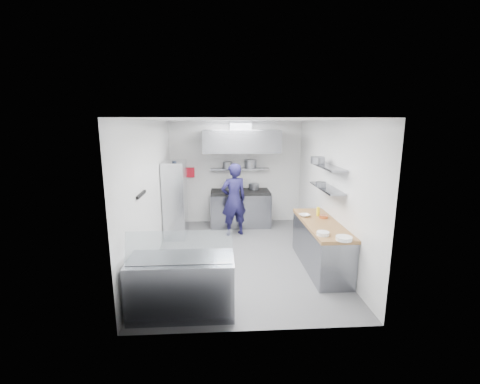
{
  "coord_description": "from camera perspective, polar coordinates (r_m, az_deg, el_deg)",
  "views": [
    {
      "loc": [
        -0.42,
        -6.31,
        2.73
      ],
      "look_at": [
        0.0,
        0.6,
        1.25
      ],
      "focal_mm": 24.0,
      "sensor_mm": 36.0,
      "label": 1
    }
  ],
  "objects": [
    {
      "name": "stock_pot_mid",
      "position": [
        8.69,
        -0.67,
        1.13
      ],
      "size": [
        0.32,
        0.32,
        0.24
      ],
      "primitive_type": "cylinder",
      "color": "slate",
      "rests_on": "cooktop"
    },
    {
      "name": "plate_stack_b",
      "position": [
        5.58,
        14.52,
        -7.15
      ],
      "size": [
        0.21,
        0.21,
        0.06
      ],
      "primitive_type": "cylinder",
      "color": "white",
      "rests_on": "prep_counter_top"
    },
    {
      "name": "extractor_hood",
      "position": [
        8.26,
        0.14,
        9.09
      ],
      "size": [
        1.9,
        1.15,
        0.55
      ],
      "primitive_type": "cube",
      "color": "gray",
      "rests_on": "wall_back"
    },
    {
      "name": "cooktop",
      "position": [
        8.61,
        0.06,
        0.01
      ],
      "size": [
        1.57,
        0.78,
        0.06
      ],
      "primitive_type": "cube",
      "color": "black",
      "rests_on": "gas_range"
    },
    {
      "name": "knife_strip",
      "position": [
        5.7,
        -17.16,
        -0.42
      ],
      "size": [
        0.04,
        0.55,
        0.05
      ],
      "primitive_type": "cube",
      "color": "black",
      "rests_on": "wall_left"
    },
    {
      "name": "display_glass",
      "position": [
        4.54,
        -10.73,
        -9.59
      ],
      "size": [
        1.47,
        0.19,
        0.42
      ],
      "primitive_type": "cube",
      "rotation": [
        -0.38,
        0.0,
        0.0
      ],
      "color": "silver",
      "rests_on": "display_case"
    },
    {
      "name": "rack_bin_b",
      "position": [
        7.87,
        -11.53,
        1.36
      ],
      "size": [
        0.15,
        0.19,
        0.17
      ],
      "primitive_type": "cube",
      "color": "yellow",
      "rests_on": "wire_rack"
    },
    {
      "name": "wall_shelf_upper",
      "position": [
        6.4,
        15.36,
        4.37
      ],
      "size": [
        0.3,
        1.3,
        0.04
      ],
      "primitive_type": "cube",
      "color": "gray",
      "rests_on": "wall_right"
    },
    {
      "name": "prep_counter_base",
      "position": [
        6.44,
        14.1,
        -9.32
      ],
      "size": [
        0.62,
        2.0,
        0.84
      ],
      "primitive_type": "cube",
      "color": "gray",
      "rests_on": "floor"
    },
    {
      "name": "hood_duct",
      "position": [
        8.47,
        0.04,
        11.73
      ],
      "size": [
        0.55,
        0.55,
        0.24
      ],
      "primitive_type": "cube",
      "color": "slate",
      "rests_on": "extractor_hood"
    },
    {
      "name": "wall_left",
      "position": [
        6.59,
        -15.49,
        -0.01
      ],
      "size": [
        2.8,
        5.0,
        0.02
      ],
      "primitive_type": "cube",
      "rotation": [
        1.57,
        0.0,
        1.57
      ],
      "color": "white",
      "rests_on": "floor"
    },
    {
      "name": "over_range_shelf",
      "position": [
        8.75,
        -0.03,
        4.12
      ],
      "size": [
        1.6,
        0.3,
        0.04
      ],
      "primitive_type": "cube",
      "color": "gray",
      "rests_on": "wall_back"
    },
    {
      "name": "display_case",
      "position": [
        4.92,
        -10.25,
        -16.07
      ],
      "size": [
        1.5,
        0.7,
        0.85
      ],
      "primitive_type": "cube",
      "color": "gray",
      "rests_on": "floor"
    },
    {
      "name": "chef",
      "position": [
        7.88,
        -1.11,
        -1.38
      ],
      "size": [
        0.76,
        0.62,
        1.8
      ],
      "primitive_type": "imported",
      "rotation": [
        0.0,
        0.0,
        3.48
      ],
      "color": "#151238",
      "rests_on": "floor"
    },
    {
      "name": "wall_front",
      "position": [
        4.06,
        2.66,
        -7.09
      ],
      "size": [
        3.6,
        2.8,
        0.02
      ],
      "primitive_type": "cube",
      "rotation": [
        -1.57,
        0.0,
        0.0
      ],
      "color": "white",
      "rests_on": "floor"
    },
    {
      "name": "shelf_pot_a",
      "position": [
        8.71,
        -2.24,
        4.81
      ],
      "size": [
        0.26,
        0.26,
        0.18
      ],
      "primitive_type": "cylinder",
      "color": "slate",
      "rests_on": "over_range_shelf"
    },
    {
      "name": "copper_pan",
      "position": [
        6.56,
        14.64,
        -4.25
      ],
      "size": [
        0.17,
        0.17,
        0.06
      ],
      "primitive_type": "cylinder",
      "color": "#D46E3B",
      "rests_on": "prep_counter_top"
    },
    {
      "name": "wire_rack",
      "position": [
        7.96,
        -11.4,
        -1.28
      ],
      "size": [
        0.5,
        0.9,
        1.85
      ],
      "primitive_type": "cube",
      "color": "silver",
      "rests_on": "floor"
    },
    {
      "name": "plate_stack_a",
      "position": [
        5.45,
        18.0,
        -7.85
      ],
      "size": [
        0.26,
        0.26,
        0.06
      ],
      "primitive_type": "cylinder",
      "color": "white",
      "rests_on": "prep_counter_top"
    },
    {
      "name": "rack_bin_a",
      "position": [
        7.7,
        -11.66,
        -2.7
      ],
      "size": [
        0.17,
        0.21,
        0.19
      ],
      "primitive_type": "cube",
      "color": "white",
      "rests_on": "wire_rack"
    },
    {
      "name": "shelf_pot_b",
      "position": [
        8.86,
        1.87,
        5.06
      ],
      "size": [
        0.33,
        0.33,
        0.22
      ],
      "primitive_type": "cylinder",
      "color": "slate",
      "rests_on": "over_range_shelf"
    },
    {
      "name": "gas_range",
      "position": [
        8.73,
        0.06,
        -3.07
      ],
      "size": [
        1.6,
        0.8,
        0.9
      ],
      "primitive_type": "cube",
      "color": "gray",
      "rests_on": "floor"
    },
    {
      "name": "prep_counter_top",
      "position": [
        6.3,
        14.31,
        -5.5
      ],
      "size": [
        0.65,
        2.04,
        0.06
      ],
      "primitive_type": "cube",
      "color": "olive",
      "rests_on": "prep_counter_base"
    },
    {
      "name": "wall_right",
      "position": [
        6.82,
        15.6,
        0.37
      ],
      "size": [
        2.8,
        5.0,
        0.02
      ],
      "primitive_type": "cube",
      "rotation": [
        1.57,
        0.0,
        -1.57
      ],
      "color": "white",
      "rests_on": "floor"
    },
    {
      "name": "red_firebox",
      "position": [
        8.89,
        -8.81,
        3.45
      ],
      "size": [
        0.22,
        0.1,
        0.26
      ],
      "primitive_type": "cube",
      "color": "red",
      "rests_on": "wall_back"
    },
    {
      "name": "wall_shelf_lower",
      "position": [
        6.47,
        15.16,
        0.68
      ],
      "size": [
        0.3,
        1.3,
        0.04
      ],
      "primitive_type": "cube",
      "color": "gray",
      "rests_on": "wall_right"
    },
    {
      "name": "mixing_bowl",
      "position": [
        6.58,
        11.39,
        -4.09
      ],
      "size": [
        0.24,
        0.24,
        0.05
      ],
      "primitive_type": "imported",
      "rotation": [
        0.0,
        0.0,
        0.22
      ],
      "color": "white",
      "rests_on": "prep_counter_top"
    },
    {
      "name": "wall_back",
      "position": [
        8.92,
        -0.74,
        3.49
      ],
      "size": [
        3.6,
        2.8,
        0.02
      ],
      "primitive_type": "cube",
      "rotation": [
        1.57,
        0.0,
        0.0
      ],
      "color": "white",
      "rests_on": "floor"
    },
    {
      "name": "stock_pot_right",
      "position": [
        8.81,
        2.49,
        1.0
      ],
      "size": [
        0.28,
        0.28,
        0.16
      ],
      "primitive_type": "cylinder",
      "color": "slate",
      "rests_on": "cooktop"
    },
    {
      "name": "floor",
      "position": [
        6.89,
        0.31,
        -11.28
      ],
      "size": [
        5.0,
        5.0,
        0.0
      ],
      "primitive_type": "plane",
      "color": "#48484A",
      "rests_on": "ground"
    },
    {
      "name": "shelf_pot_d",
      "position": [
        6.66,
        13.66,
        5.52
      ],
      "size": [
        0.29,
        0.29,
        0.14
      ],
      "primitive_type": "cylinder",
      "color": "slate",
      "rests_on": "wall_shelf_upper"
    },
    {
      "name": "rack_jar",
      "position": [
        7.54,
        -11.58,
        4.74
      ],
      "size": [
        0.1,
        0.1,
        0.18
      ],
      "primitive_type": "cylinder",
      "color": "black",
      "rests_on": "wire_rack"
    },
    {
      "name": "squeeze_bottle",
      "position": [
        6.68,
        13.72,
        -3.39
      ],
      "size": [
        0.07,
        0.07,
        0.18
      ],
      "primitive_type": "cylinder",
      "color": "yellow",
      "rests_on": "prep_counter_top"
    },
    {
      "name": "shelf_pot_c",
      "position": [
        6.44,
        14.18,
        1.32
      ],
      "size": [
        0.2,
        0.2,
        0.1
      ],
      "primitive_type": "cylinder",
      "color": "slate",
      "rests_on": "wall_shelf_lower"
    },
    {
      "name": "stock_pot_left",
      "position": [
        8.81,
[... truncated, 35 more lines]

